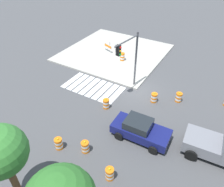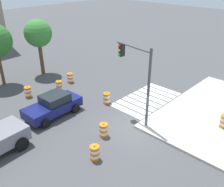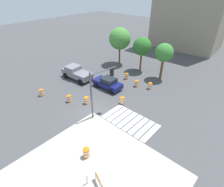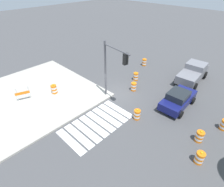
{
  "view_description": "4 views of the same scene",
  "coord_description": "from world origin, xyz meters",
  "px_view_note": "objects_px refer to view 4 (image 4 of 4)",
  "views": [
    {
      "loc": [
        -6.65,
        16.06,
        12.51
      ],
      "look_at": [
        1.39,
        2.45,
        0.64
      ],
      "focal_mm": 34.48,
      "sensor_mm": 36.0,
      "label": 1
    },
    {
      "loc": [
        -11.42,
        -8.72,
        9.86
      ],
      "look_at": [
        0.22,
        2.26,
        1.77
      ],
      "focal_mm": 39.75,
      "sensor_mm": 36.0,
      "label": 2
    },
    {
      "loc": [
        12.66,
        -10.7,
        13.06
      ],
      "look_at": [
        0.4,
        2.79,
        1.61
      ],
      "focal_mm": 28.81,
      "sensor_mm": 36.0,
      "label": 3
    },
    {
      "loc": [
        10.82,
        10.14,
        10.35
      ],
      "look_at": [
        1.76,
        1.38,
        1.73
      ],
      "focal_mm": 28.34,
      "sensor_mm": 36.0,
      "label": 4
    }
  ],
  "objects_px": {
    "pickup_truck": "(193,72)",
    "traffic_barrel_far_curb": "(136,76)",
    "traffic_barrel_median_near": "(144,62)",
    "construction_barricade": "(23,94)",
    "traffic_light_pole": "(113,64)",
    "traffic_barrel_median_far": "(137,114)",
    "traffic_barrel_on_sidewalk": "(54,89)",
    "traffic_barrel_opposite_curb": "(224,125)",
    "traffic_barrel_crosswalk_end": "(200,158)",
    "traffic_barrel_near_corner": "(134,87)",
    "traffic_barrel_lane_center": "(199,136)",
    "sports_car": "(178,99)"
  },
  "relations": [
    {
      "from": "traffic_barrel_far_curb",
      "to": "traffic_light_pole",
      "type": "bearing_deg",
      "value": 10.72
    },
    {
      "from": "traffic_barrel_on_sidewalk",
      "to": "traffic_barrel_median_near",
      "type": "bearing_deg",
      "value": 167.98
    },
    {
      "from": "traffic_barrel_opposite_curb",
      "to": "traffic_barrel_on_sidewalk",
      "type": "xyz_separation_m",
      "value": [
        6.7,
        -14.04,
        0.15
      ]
    },
    {
      "from": "traffic_barrel_crosswalk_end",
      "to": "traffic_barrel_near_corner",
      "type": "bearing_deg",
      "value": -114.57
    },
    {
      "from": "traffic_barrel_opposite_curb",
      "to": "traffic_light_pole",
      "type": "height_order",
      "value": "traffic_light_pole"
    },
    {
      "from": "traffic_barrel_lane_center",
      "to": "traffic_light_pole",
      "type": "bearing_deg",
      "value": -84.4
    },
    {
      "from": "traffic_barrel_opposite_curb",
      "to": "construction_barricade",
      "type": "xyz_separation_m",
      "value": [
        9.32,
        -15.29,
        0.27
      ]
    },
    {
      "from": "pickup_truck",
      "to": "construction_barricade",
      "type": "height_order",
      "value": "pickup_truck"
    },
    {
      "from": "traffic_barrel_lane_center",
      "to": "traffic_light_pole",
      "type": "distance_m",
      "value": 8.79
    },
    {
      "from": "traffic_barrel_lane_center",
      "to": "traffic_barrel_far_curb",
      "type": "bearing_deg",
      "value": -114.04
    },
    {
      "from": "traffic_barrel_median_near",
      "to": "traffic_barrel_near_corner",
      "type": "bearing_deg",
      "value": 25.65
    },
    {
      "from": "traffic_barrel_near_corner",
      "to": "traffic_barrel_crosswalk_end",
      "type": "distance_m",
      "value": 9.31
    },
    {
      "from": "traffic_barrel_median_near",
      "to": "traffic_barrel_lane_center",
      "type": "xyz_separation_m",
      "value": [
        7.92,
        10.55,
        0.0
      ]
    },
    {
      "from": "sports_car",
      "to": "pickup_truck",
      "type": "height_order",
      "value": "pickup_truck"
    },
    {
      "from": "traffic_barrel_crosswalk_end",
      "to": "sports_car",
      "type": "bearing_deg",
      "value": -139.59
    },
    {
      "from": "traffic_barrel_on_sidewalk",
      "to": "traffic_barrel_far_curb",
      "type": "bearing_deg",
      "value": 152.78
    },
    {
      "from": "pickup_truck",
      "to": "traffic_barrel_median_far",
      "type": "height_order",
      "value": "pickup_truck"
    },
    {
      "from": "traffic_barrel_lane_center",
      "to": "traffic_barrel_on_sidewalk",
      "type": "distance_m",
      "value": 13.76
    },
    {
      "from": "sports_car",
      "to": "traffic_barrel_median_far",
      "type": "height_order",
      "value": "sports_car"
    },
    {
      "from": "traffic_barrel_crosswalk_end",
      "to": "traffic_barrel_on_sidewalk",
      "type": "height_order",
      "value": "traffic_barrel_on_sidewalk"
    },
    {
      "from": "traffic_barrel_crosswalk_end",
      "to": "construction_barricade",
      "type": "xyz_separation_m",
      "value": [
        4.95,
        -15.1,
        0.27
      ]
    },
    {
      "from": "traffic_barrel_crosswalk_end",
      "to": "construction_barricade",
      "type": "bearing_deg",
      "value": -71.84
    },
    {
      "from": "traffic_barrel_on_sidewalk",
      "to": "traffic_barrel_opposite_curb",
      "type": "bearing_deg",
      "value": 115.49
    },
    {
      "from": "sports_car",
      "to": "traffic_barrel_near_corner",
      "type": "xyz_separation_m",
      "value": [
        0.68,
        -4.59,
        -0.36
      ]
    },
    {
      "from": "traffic_barrel_near_corner",
      "to": "traffic_barrel_median_far",
      "type": "bearing_deg",
      "value": 41.9
    },
    {
      "from": "traffic_barrel_median_near",
      "to": "construction_barricade",
      "type": "height_order",
      "value": "construction_barricade"
    },
    {
      "from": "traffic_barrel_median_far",
      "to": "traffic_barrel_opposite_curb",
      "type": "xyz_separation_m",
      "value": [
        -3.8,
        5.7,
        0.0
      ]
    },
    {
      "from": "traffic_barrel_near_corner",
      "to": "traffic_barrel_far_curb",
      "type": "bearing_deg",
      "value": -147.95
    },
    {
      "from": "traffic_barrel_median_far",
      "to": "traffic_barrel_on_sidewalk",
      "type": "bearing_deg",
      "value": -70.89
    },
    {
      "from": "traffic_barrel_on_sidewalk",
      "to": "construction_barricade",
      "type": "distance_m",
      "value": 2.91
    },
    {
      "from": "pickup_truck",
      "to": "traffic_barrel_far_curb",
      "type": "xyz_separation_m",
      "value": [
        4.56,
        -4.68,
        -0.52
      ]
    },
    {
      "from": "traffic_barrel_median_near",
      "to": "construction_barricade",
      "type": "relative_size",
      "value": 0.71
    },
    {
      "from": "traffic_barrel_opposite_curb",
      "to": "traffic_light_pole",
      "type": "relative_size",
      "value": 0.19
    },
    {
      "from": "traffic_barrel_opposite_curb",
      "to": "traffic_light_pole",
      "type": "bearing_deg",
      "value": -69.47
    },
    {
      "from": "traffic_barrel_median_near",
      "to": "traffic_barrel_on_sidewalk",
      "type": "xyz_separation_m",
      "value": [
        12.05,
        -2.57,
        0.15
      ]
    },
    {
      "from": "traffic_barrel_lane_center",
      "to": "construction_barricade",
      "type": "height_order",
      "value": "construction_barricade"
    },
    {
      "from": "traffic_light_pole",
      "to": "pickup_truck",
      "type": "bearing_deg",
      "value": 157.97
    },
    {
      "from": "construction_barricade",
      "to": "traffic_barrel_on_sidewalk",
      "type": "bearing_deg",
      "value": 154.55
    },
    {
      "from": "pickup_truck",
      "to": "traffic_barrel_lane_center",
      "type": "bearing_deg",
      "value": 26.5
    },
    {
      "from": "traffic_barrel_crosswalk_end",
      "to": "traffic_barrel_on_sidewalk",
      "type": "relative_size",
      "value": 1.0
    },
    {
      "from": "traffic_barrel_crosswalk_end",
      "to": "traffic_barrel_on_sidewalk",
      "type": "bearing_deg",
      "value": -80.46
    },
    {
      "from": "pickup_truck",
      "to": "traffic_barrel_on_sidewalk",
      "type": "bearing_deg",
      "value": -34.94
    },
    {
      "from": "traffic_barrel_median_near",
      "to": "traffic_barrel_on_sidewalk",
      "type": "bearing_deg",
      "value": -12.02
    },
    {
      "from": "traffic_barrel_median_far",
      "to": "traffic_barrel_far_curb",
      "type": "xyz_separation_m",
      "value": [
        -5.23,
        -4.17,
        0.0
      ]
    },
    {
      "from": "traffic_barrel_crosswalk_end",
      "to": "traffic_light_pole",
      "type": "xyz_separation_m",
      "value": [
        -1.01,
        -8.77,
        3.46
      ]
    },
    {
      "from": "traffic_barrel_crosswalk_end",
      "to": "traffic_light_pole",
      "type": "distance_m",
      "value": 9.48
    },
    {
      "from": "traffic_barrel_on_sidewalk",
      "to": "traffic_light_pole",
      "type": "relative_size",
      "value": 0.19
    },
    {
      "from": "pickup_truck",
      "to": "traffic_barrel_crosswalk_end",
      "type": "xyz_separation_m",
      "value": [
        10.35,
        4.99,
        -0.52
      ]
    },
    {
      "from": "traffic_light_pole",
      "to": "traffic_barrel_median_far",
      "type": "bearing_deg",
      "value": 82.18
    },
    {
      "from": "construction_barricade",
      "to": "traffic_light_pole",
      "type": "height_order",
      "value": "traffic_light_pole"
    }
  ]
}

